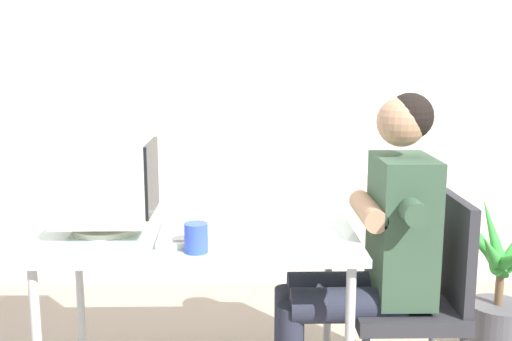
{
  "coord_description": "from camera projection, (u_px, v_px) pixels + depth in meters",
  "views": [
    {
      "loc": [
        0.19,
        -2.39,
        1.45
      ],
      "look_at": [
        0.23,
        0.0,
        0.99
      ],
      "focal_mm": 43.49,
      "sensor_mm": 36.0,
      "label": 1
    }
  ],
  "objects": [
    {
      "name": "desk",
      "position": [
        199.0,
        246.0,
        2.49
      ],
      "size": [
        1.25,
        0.71,
        0.74
      ],
      "color": "#B7B7BC",
      "rests_on": "ground_plane"
    },
    {
      "name": "office_chair",
      "position": [
        421.0,
        292.0,
        2.52
      ],
      "size": [
        0.43,
        0.43,
        0.88
      ],
      "color": "#4C4C51",
      "rests_on": "ground_plane"
    },
    {
      "name": "person_seated",
      "position": [
        372.0,
        245.0,
        2.48
      ],
      "size": [
        0.74,
        0.55,
        1.3
      ],
      "color": "#334C38",
      "rests_on": "ground_plane"
    },
    {
      "name": "crt_monitor",
      "position": [
        105.0,
        179.0,
        2.45
      ],
      "size": [
        0.38,
        0.35,
        0.39
      ],
      "color": "beige",
      "rests_on": "desk"
    },
    {
      "name": "potted_plant",
      "position": [
        501.0,
        284.0,
        3.01
      ],
      "size": [
        0.65,
        0.67,
        0.74
      ],
      "color": "#4C4C51",
      "rests_on": "ground_plane"
    },
    {
      "name": "wall_back",
      "position": [
        263.0,
        44.0,
        3.72
      ],
      "size": [
        8.0,
        0.1,
        3.0
      ],
      "primitive_type": "cube",
      "color": "beige",
      "rests_on": "ground_plane"
    },
    {
      "name": "desk_mug",
      "position": [
        196.0,
        237.0,
        2.22
      ],
      "size": [
        0.09,
        0.1,
        0.11
      ],
      "color": "blue",
      "rests_on": "desk"
    },
    {
      "name": "keyboard",
      "position": [
        182.0,
        228.0,
        2.48
      ],
      "size": [
        0.18,
        0.47,
        0.03
      ],
      "color": "beige",
      "rests_on": "desk"
    }
  ]
}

